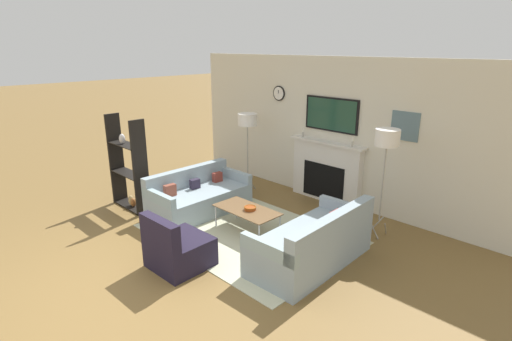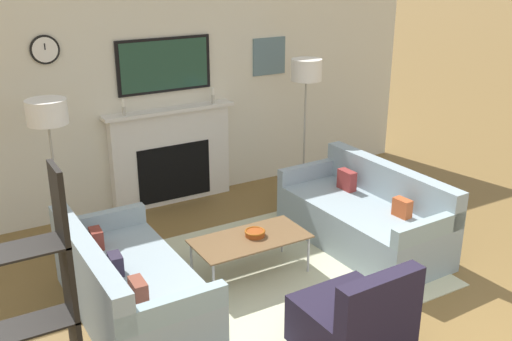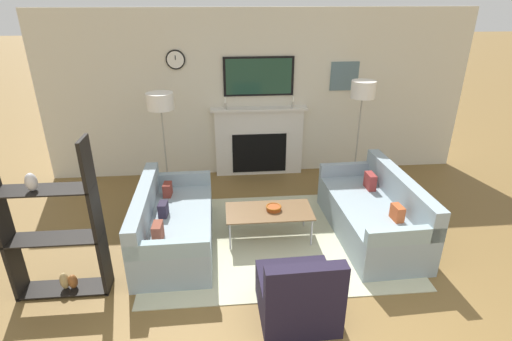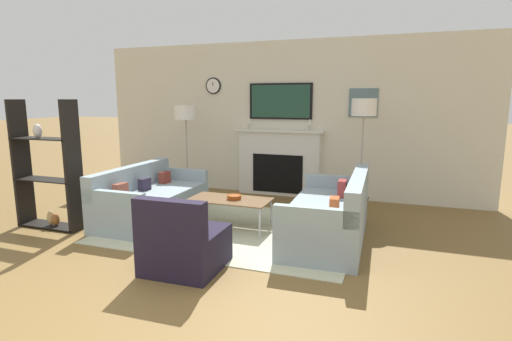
{
  "view_description": "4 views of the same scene",
  "coord_description": "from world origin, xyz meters",
  "px_view_note": "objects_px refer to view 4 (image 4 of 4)",
  "views": [
    {
      "loc": [
        4.17,
        -1.8,
        2.88
      ],
      "look_at": [
        -0.2,
        2.58,
        0.94
      ],
      "focal_mm": 28.0,
      "sensor_mm": 36.0,
      "label": 1
    },
    {
      "loc": [
        -2.54,
        -2.09,
        2.93
      ],
      "look_at": [
        0.11,
        2.44,
        0.97
      ],
      "focal_mm": 42.0,
      "sensor_mm": 36.0,
      "label": 2
    },
    {
      "loc": [
        -0.63,
        -2.08,
        2.9
      ],
      "look_at": [
        -0.22,
        2.37,
        0.9
      ],
      "focal_mm": 28.0,
      "sensor_mm": 36.0,
      "label": 3
    },
    {
      "loc": [
        2.0,
        -2.47,
        1.69
      ],
      "look_at": [
        0.14,
        2.7,
        0.71
      ],
      "focal_mm": 28.0,
      "sensor_mm": 36.0,
      "label": 4
    }
  ],
  "objects_px": {
    "armchair": "(184,245)",
    "floor_lamp_left": "(186,114)",
    "couch_left": "(151,201)",
    "coffee_table": "(230,201)",
    "decorative_bowl": "(234,197)",
    "shelf_unit": "(47,171)",
    "couch_right": "(331,217)",
    "floor_lamp_right": "(364,109)"
  },
  "relations": [
    {
      "from": "couch_right",
      "to": "floor_lamp_right",
      "type": "xyz_separation_m",
      "value": [
        0.21,
        1.43,
        1.26
      ]
    },
    {
      "from": "decorative_bowl",
      "to": "couch_left",
      "type": "bearing_deg",
      "value": -177.18
    },
    {
      "from": "coffee_table",
      "to": "shelf_unit",
      "type": "height_order",
      "value": "shelf_unit"
    },
    {
      "from": "couch_left",
      "to": "coffee_table",
      "type": "xyz_separation_m",
      "value": [
        1.21,
        0.05,
        0.1
      ]
    },
    {
      "from": "couch_left",
      "to": "shelf_unit",
      "type": "distance_m",
      "value": 1.39
    },
    {
      "from": "couch_right",
      "to": "armchair",
      "type": "distance_m",
      "value": 1.84
    },
    {
      "from": "floor_lamp_left",
      "to": "shelf_unit",
      "type": "xyz_separation_m",
      "value": [
        -0.84,
        -2.19,
        -0.68
      ]
    },
    {
      "from": "armchair",
      "to": "decorative_bowl",
      "type": "distance_m",
      "value": 1.42
    },
    {
      "from": "couch_left",
      "to": "armchair",
      "type": "xyz_separation_m",
      "value": [
        1.31,
        -1.35,
        -0.01
      ]
    },
    {
      "from": "couch_right",
      "to": "decorative_bowl",
      "type": "xyz_separation_m",
      "value": [
        -1.29,
        0.06,
        0.13
      ]
    },
    {
      "from": "floor_lamp_left",
      "to": "floor_lamp_right",
      "type": "distance_m",
      "value": 2.98
    },
    {
      "from": "decorative_bowl",
      "to": "coffee_table",
      "type": "bearing_deg",
      "value": -166.4
    },
    {
      "from": "couch_right",
      "to": "floor_lamp_left",
      "type": "height_order",
      "value": "floor_lamp_left"
    },
    {
      "from": "armchair",
      "to": "coffee_table",
      "type": "height_order",
      "value": "armchair"
    },
    {
      "from": "armchair",
      "to": "floor_lamp_left",
      "type": "height_order",
      "value": "floor_lamp_left"
    },
    {
      "from": "couch_left",
      "to": "floor_lamp_right",
      "type": "bearing_deg",
      "value": 27.42
    },
    {
      "from": "armchair",
      "to": "decorative_bowl",
      "type": "relative_size",
      "value": 4.0
    },
    {
      "from": "coffee_table",
      "to": "shelf_unit",
      "type": "bearing_deg",
      "value": -160.48
    },
    {
      "from": "couch_left",
      "to": "floor_lamp_left",
      "type": "xyz_separation_m",
      "value": [
        -0.21,
        1.43,
        1.18
      ]
    },
    {
      "from": "couch_right",
      "to": "decorative_bowl",
      "type": "height_order",
      "value": "couch_right"
    },
    {
      "from": "couch_left",
      "to": "floor_lamp_left",
      "type": "relative_size",
      "value": 1.12
    },
    {
      "from": "decorative_bowl",
      "to": "shelf_unit",
      "type": "height_order",
      "value": "shelf_unit"
    },
    {
      "from": "armchair",
      "to": "floor_lamp_right",
      "type": "xyz_separation_m",
      "value": [
        1.45,
        2.79,
        1.29
      ]
    },
    {
      "from": "coffee_table",
      "to": "floor_lamp_left",
      "type": "distance_m",
      "value": 2.26
    },
    {
      "from": "floor_lamp_left",
      "to": "shelf_unit",
      "type": "distance_m",
      "value": 2.44
    },
    {
      "from": "couch_left",
      "to": "shelf_unit",
      "type": "xyz_separation_m",
      "value": [
        -1.05,
        -0.75,
        0.5
      ]
    },
    {
      "from": "decorative_bowl",
      "to": "floor_lamp_right",
      "type": "bearing_deg",
      "value": 42.48
    },
    {
      "from": "couch_right",
      "to": "floor_lamp_right",
      "type": "height_order",
      "value": "floor_lamp_right"
    },
    {
      "from": "coffee_table",
      "to": "couch_right",
      "type": "bearing_deg",
      "value": -1.9
    },
    {
      "from": "shelf_unit",
      "to": "couch_right",
      "type": "bearing_deg",
      "value": 11.85
    },
    {
      "from": "couch_left",
      "to": "decorative_bowl",
      "type": "bearing_deg",
      "value": 2.82
    },
    {
      "from": "couch_left",
      "to": "floor_lamp_right",
      "type": "relative_size",
      "value": 1.04
    },
    {
      "from": "armchair",
      "to": "decorative_bowl",
      "type": "xyz_separation_m",
      "value": [
        -0.05,
        1.41,
        0.16
      ]
    },
    {
      "from": "floor_lamp_left",
      "to": "shelf_unit",
      "type": "bearing_deg",
      "value": -111.1
    },
    {
      "from": "floor_lamp_left",
      "to": "shelf_unit",
      "type": "height_order",
      "value": "shelf_unit"
    },
    {
      "from": "couch_left",
      "to": "armchair",
      "type": "relative_size",
      "value": 2.27
    },
    {
      "from": "couch_left",
      "to": "coffee_table",
      "type": "relative_size",
      "value": 1.65
    },
    {
      "from": "couch_right",
      "to": "coffee_table",
      "type": "bearing_deg",
      "value": 178.1
    },
    {
      "from": "decorative_bowl",
      "to": "shelf_unit",
      "type": "distance_m",
      "value": 2.48
    },
    {
      "from": "coffee_table",
      "to": "decorative_bowl",
      "type": "bearing_deg",
      "value": 13.6
    },
    {
      "from": "couch_right",
      "to": "armchair",
      "type": "bearing_deg",
      "value": -132.46
    },
    {
      "from": "coffee_table",
      "to": "floor_lamp_right",
      "type": "bearing_deg",
      "value": 41.68
    }
  ]
}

